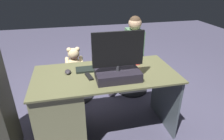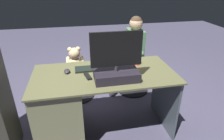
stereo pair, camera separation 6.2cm
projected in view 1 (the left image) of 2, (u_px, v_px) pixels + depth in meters
name	position (u px, v px, depth m)	size (l,w,h in m)	color
ground_plane	(100.00, 108.00, 2.71)	(10.00, 10.00, 0.00)	#46435A
desk	(69.00, 107.00, 2.08)	(1.48, 0.72, 0.76)	brown
monitor	(118.00, 67.00, 1.84)	(0.48, 0.26, 0.47)	black
keyboard	(96.00, 69.00, 2.09)	(0.42, 0.14, 0.02)	black
computer_mouse	(68.00, 72.00, 2.00)	(0.06, 0.10, 0.04)	#2F2A2F
cup	(137.00, 60.00, 2.20)	(0.07, 0.07, 0.11)	red
tv_remote	(89.00, 76.00, 1.93)	(0.04, 0.15, 0.02)	black
notebook_binder	(119.00, 75.00, 1.94)	(0.22, 0.30, 0.02)	beige
office_chair_teddy	(76.00, 83.00, 2.87)	(0.49, 0.49, 0.43)	black
teddy_bear	(74.00, 60.00, 2.72)	(0.25, 0.25, 0.36)	#DABC89
visitor_chair	(132.00, 77.00, 3.04)	(0.48, 0.48, 0.43)	black
person	(129.00, 50.00, 2.83)	(0.50, 0.47, 1.18)	#517956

